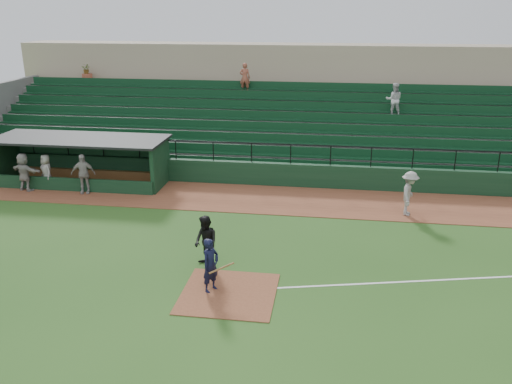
# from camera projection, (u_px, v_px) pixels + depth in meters

# --- Properties ---
(ground) EXTENTS (90.00, 90.00, 0.00)m
(ground) POSITION_uv_depth(u_px,v_px,m) (234.00, 279.00, 17.92)
(ground) COLOR #264E19
(ground) RESTS_ON ground
(warning_track) EXTENTS (40.00, 4.00, 0.03)m
(warning_track) POSITION_uv_depth(u_px,v_px,m) (265.00, 199.00, 25.40)
(warning_track) COLOR brown
(warning_track) RESTS_ON ground
(home_plate_dirt) EXTENTS (3.00, 3.00, 0.03)m
(home_plate_dirt) POSITION_uv_depth(u_px,v_px,m) (229.00, 293.00, 16.98)
(home_plate_dirt) COLOR brown
(home_plate_dirt) RESTS_ON ground
(foul_line) EXTENTS (17.49, 4.44, 0.01)m
(foul_line) POSITION_uv_depth(u_px,v_px,m) (473.00, 278.00, 17.94)
(foul_line) COLOR white
(foul_line) RESTS_ON ground
(stadium_structure) EXTENTS (38.00, 13.08, 6.40)m
(stadium_structure) POSITION_uv_depth(u_px,v_px,m) (283.00, 118.00, 32.56)
(stadium_structure) COLOR #10311B
(stadium_structure) RESTS_ON ground
(dugout) EXTENTS (8.90, 3.20, 2.42)m
(dugout) POSITION_uv_depth(u_px,v_px,m) (85.00, 156.00, 27.78)
(dugout) COLOR #10311B
(dugout) RESTS_ON ground
(batter_at_plate) EXTENTS (1.15, 0.79, 1.82)m
(batter_at_plate) POSITION_uv_depth(u_px,v_px,m) (211.00, 265.00, 16.87)
(batter_at_plate) COLOR black
(batter_at_plate) RESTS_ON ground
(umpire) EXTENTS (1.16, 1.16, 1.90)m
(umpire) POSITION_uv_depth(u_px,v_px,m) (206.00, 242.00, 18.45)
(umpire) COLOR black
(umpire) RESTS_ON ground
(runner) EXTENTS (1.02, 1.42, 1.98)m
(runner) POSITION_uv_depth(u_px,v_px,m) (409.00, 193.00, 23.12)
(runner) COLOR gray
(runner) RESTS_ON warning_track
(dugout_player_a) EXTENTS (1.24, 0.76, 1.98)m
(dugout_player_a) POSITION_uv_depth(u_px,v_px,m) (83.00, 174.00, 25.89)
(dugout_player_a) COLOR #A29D98
(dugout_player_a) RESTS_ON warning_track
(dugout_player_b) EXTENTS (1.01, 0.98, 1.75)m
(dugout_player_b) POSITION_uv_depth(u_px,v_px,m) (47.00, 171.00, 26.67)
(dugout_player_b) COLOR #A8A49D
(dugout_player_b) RESTS_ON warning_track
(dugout_player_c) EXTENTS (1.87, 1.06, 1.92)m
(dugout_player_c) POSITION_uv_depth(u_px,v_px,m) (24.00, 172.00, 26.29)
(dugout_player_c) COLOR #A09B95
(dugout_player_c) RESTS_ON warning_track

